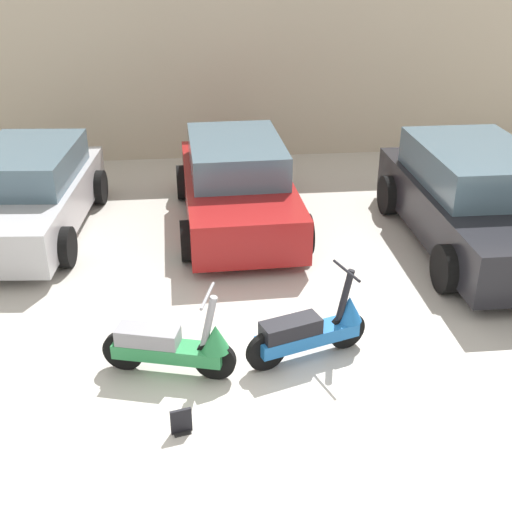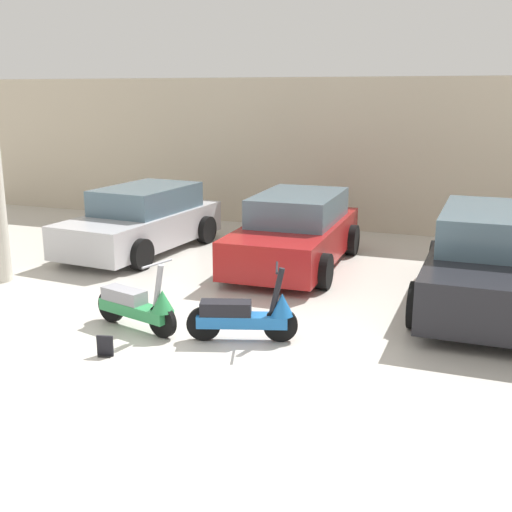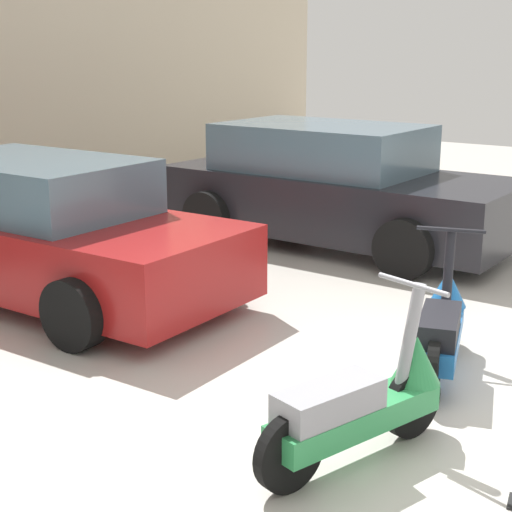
{
  "view_description": "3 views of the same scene",
  "coord_description": "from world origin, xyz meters",
  "px_view_note": "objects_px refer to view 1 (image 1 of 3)",
  "views": [
    {
      "loc": [
        -0.68,
        -4.98,
        4.16
      ],
      "look_at": [
        0.03,
        1.86,
        0.69
      ],
      "focal_mm": 45.0,
      "sensor_mm": 36.0,
      "label": 1
    },
    {
      "loc": [
        3.36,
        -6.44,
        3.11
      ],
      "look_at": [
        0.01,
        2.41,
        0.67
      ],
      "focal_mm": 45.0,
      "sensor_mm": 36.0,
      "label": 2
    },
    {
      "loc": [
        -4.64,
        -1.35,
        2.32
      ],
      "look_at": [
        0.37,
        2.29,
        0.66
      ],
      "focal_mm": 55.0,
      "sensor_mm": 36.0,
      "label": 3
    }
  ],
  "objects_px": {
    "car_rear_left": "(29,193)",
    "placard_near_left_scooter": "(181,422)",
    "scooter_front_left": "(174,345)",
    "car_rear_center": "(237,185)",
    "scooter_front_right": "(313,329)",
    "car_rear_right": "(476,200)"
  },
  "relations": [
    {
      "from": "car_rear_left",
      "to": "placard_near_left_scooter",
      "type": "distance_m",
      "value": 5.36
    },
    {
      "from": "scooter_front_left",
      "to": "car_rear_center",
      "type": "bearing_deg",
      "value": 91.77
    },
    {
      "from": "placard_near_left_scooter",
      "to": "scooter_front_right",
      "type": "bearing_deg",
      "value": 36.76
    },
    {
      "from": "car_rear_center",
      "to": "car_rear_right",
      "type": "height_order",
      "value": "car_rear_right"
    },
    {
      "from": "scooter_front_right",
      "to": "car_rear_center",
      "type": "height_order",
      "value": "car_rear_center"
    },
    {
      "from": "car_rear_left",
      "to": "car_rear_right",
      "type": "bearing_deg",
      "value": 84.96
    },
    {
      "from": "scooter_front_right",
      "to": "car_rear_center",
      "type": "relative_size",
      "value": 0.35
    },
    {
      "from": "car_rear_right",
      "to": "placard_near_left_scooter",
      "type": "xyz_separation_m",
      "value": [
        -4.3,
        -3.67,
        -0.57
      ]
    },
    {
      "from": "scooter_front_right",
      "to": "placard_near_left_scooter",
      "type": "relative_size",
      "value": 5.28
    },
    {
      "from": "car_rear_left",
      "to": "placard_near_left_scooter",
      "type": "height_order",
      "value": "car_rear_left"
    },
    {
      "from": "car_rear_left",
      "to": "car_rear_right",
      "type": "xyz_separation_m",
      "value": [
        6.59,
        -1.15,
        0.07
      ]
    },
    {
      "from": "car_rear_left",
      "to": "placard_near_left_scooter",
      "type": "bearing_deg",
      "value": 30.26
    },
    {
      "from": "placard_near_left_scooter",
      "to": "car_rear_center",
      "type": "bearing_deg",
      "value": 79.46
    },
    {
      "from": "scooter_front_left",
      "to": "scooter_front_right",
      "type": "xyz_separation_m",
      "value": [
        1.49,
        0.16,
        -0.0
      ]
    },
    {
      "from": "car_rear_left",
      "to": "car_rear_center",
      "type": "bearing_deg",
      "value": 94.84
    },
    {
      "from": "scooter_front_right",
      "to": "car_rear_left",
      "type": "xyz_separation_m",
      "value": [
        -3.71,
        3.75,
        0.26
      ]
    },
    {
      "from": "car_rear_right",
      "to": "placard_near_left_scooter",
      "type": "height_order",
      "value": "car_rear_right"
    },
    {
      "from": "scooter_front_right",
      "to": "car_rear_left",
      "type": "bearing_deg",
      "value": 116.21
    },
    {
      "from": "scooter_front_left",
      "to": "placard_near_left_scooter",
      "type": "relative_size",
      "value": 5.38
    },
    {
      "from": "car_rear_right",
      "to": "car_rear_center",
      "type": "bearing_deg",
      "value": -108.55
    },
    {
      "from": "scooter_front_left",
      "to": "car_rear_right",
      "type": "bearing_deg",
      "value": 47.93
    },
    {
      "from": "car_rear_center",
      "to": "car_rear_right",
      "type": "relative_size",
      "value": 0.93
    }
  ]
}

